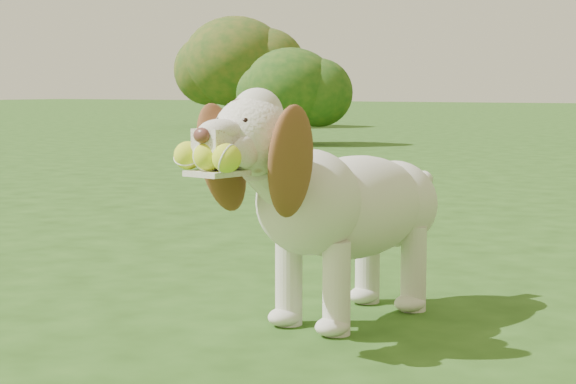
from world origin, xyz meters
The scene contains 4 objects.
ground centered at (0.00, 0.00, 0.00)m, with size 80.00×80.00×0.00m, color #214413.
dog centered at (-0.21, -0.17, 0.36)m, with size 0.47×1.05×0.68m.
shrub_a centered at (-4.80, 7.37, 0.68)m, with size 1.12×1.12×1.16m.
shrub_g centered at (-8.35, 11.49, 1.13)m, with size 1.86×1.86×1.92m.
Camera 1 is at (1.08, -2.61, 0.69)m, focal length 60.00 mm.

